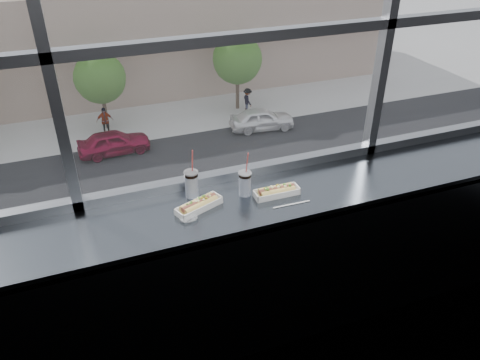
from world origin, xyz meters
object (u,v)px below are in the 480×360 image
object	(u,v)px
tree_right	(237,59)
soda_cup_left	(192,183)
hotdog_tray_left	(199,205)
pedestrian_d	(248,98)
soda_cup_right	(245,182)
car_near_e	(397,155)
car_far_c	(262,116)
pedestrian_b	(104,118)
loose_straw	(291,204)
wrapper	(189,218)
hotdog_tray_right	(277,191)
tree_center	(100,78)
car_near_d	(286,180)
car_near_c	(156,207)
car_far_b	(113,139)

from	to	relation	value
tree_right	soda_cup_left	bearing A→B (deg)	-110.90
hotdog_tray_left	pedestrian_d	xyz separation A→B (m)	(11.24, 27.51, -11.05)
soda_cup_right	tree_right	world-z (taller)	soda_cup_right
car_near_e	car_far_c	bearing A→B (deg)	37.38
pedestrian_d	pedestrian_b	distance (m)	10.17
soda_cup_left	loose_straw	bearing A→B (deg)	-30.15
soda_cup_right	tree_right	size ratio (longest dim) A/B	0.05
loose_straw	car_near_e	bearing A→B (deg)	48.84
car_near_e	pedestrian_d	size ratio (longest dim) A/B	3.24
wrapper	hotdog_tray_right	bearing A→B (deg)	6.12
hotdog_tray_right	tree_center	bearing A→B (deg)	89.24
hotdog_tray_left	tree_right	size ratio (longest dim) A/B	0.06
soda_cup_left	car_near_d	size ratio (longest dim) A/B	0.06
hotdog_tray_left	tree_right	bearing A→B (deg)	47.78
pedestrian_d	soda_cup_left	bearing A→B (deg)	157.66
soda_cup_right	car_near_c	distance (m)	19.79
soda_cup_left	tree_center	bearing A→B (deg)	87.43
soda_cup_left	car_near_d	xyz separation A→B (m)	(8.93, 16.12, -11.18)
loose_straw	tree_right	bearing A→B (deg)	72.06
soda_cup_left	car_far_b	distance (m)	26.60
car_near_e	pedestrian_d	world-z (taller)	car_near_e
car_far_c	pedestrian_d	size ratio (longest dim) A/B	2.85
wrapper	pedestrian_b	world-z (taller)	wrapper
soda_cup_left	pedestrian_b	size ratio (longest dim) A/B	0.15
loose_straw	wrapper	xyz separation A→B (m)	(-0.61, 0.07, 0.01)
car_near_e	wrapper	bearing A→B (deg)	142.04
pedestrian_b	tree_right	xyz separation A→B (m)	(9.66, 1.01, 2.57)
car_far_c	car_near_d	bearing A→B (deg)	172.43
wrapper	pedestrian_b	size ratio (longest dim) A/B	0.05
pedestrian_d	tree_center	bearing A→B (deg)	85.65
pedestrian_b	pedestrian_d	bearing A→B (deg)	1.42
pedestrian_d	pedestrian_b	world-z (taller)	pedestrian_b
soda_cup_left	pedestrian_d	distance (m)	31.60
pedestrian_d	soda_cup_right	bearing A→B (deg)	158.29
hotdog_tray_left	car_near_e	xyz separation A→B (m)	(15.83, 16.26, -10.95)
soda_cup_right	car_near_e	world-z (taller)	soda_cup_right
car_near_c	pedestrian_d	size ratio (longest dim) A/B	2.73
soda_cup_right	pedestrian_d	bearing A→B (deg)	68.29
hotdog_tray_left	wrapper	bearing A→B (deg)	-155.60
tree_center	car_near_d	bearing A→B (deg)	-57.42
hotdog_tray_right	soda_cup_left	bearing A→B (deg)	160.96
wrapper	pedestrian_d	xyz separation A→B (m)	(11.33, 27.59, -11.04)
soda_cup_right	car_far_b	bearing A→B (deg)	87.81
hotdog_tray_left	car_near_e	distance (m)	25.20
car_near_c	soda_cup_left	bearing A→B (deg)	177.16
wrapper	tree_right	xyz separation A→B (m)	(10.82, 28.35, -8.39)
hotdog_tray_right	loose_straw	world-z (taller)	hotdog_tray_right
loose_straw	car_near_d	world-z (taller)	loose_straw
wrapper	pedestrian_d	size ratio (longest dim) A/B	0.05
car_near_c	pedestrian_d	distance (m)	14.45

